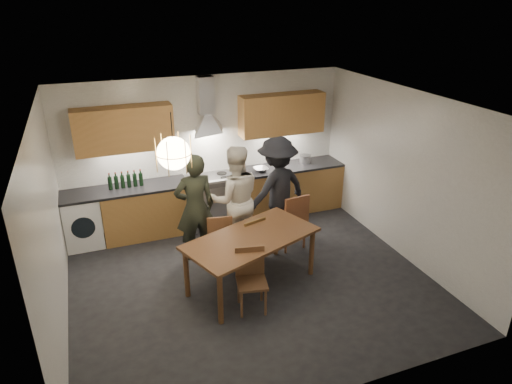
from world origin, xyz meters
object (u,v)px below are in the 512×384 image
object	(u,v)px
dining_table	(251,243)
mixing_bowl	(261,169)
chair_back_left	(220,235)
chair_front	(251,274)
person_mid	(235,199)
stock_pot	(305,159)
wine_bottles	(126,179)
person_right	(277,189)
person_left	(195,208)

from	to	relation	value
dining_table	mixing_bowl	xyz separation A→B (m)	(0.92, 2.00, 0.25)
chair_back_left	chair_front	xyz separation A→B (m)	(0.07, -1.16, 0.01)
chair_front	person_mid	distance (m)	1.57
stock_pot	wine_bottles	xyz separation A→B (m)	(-3.29, -0.01, 0.07)
chair_back_left	dining_table	bearing A→B (deg)	120.17
person_mid	person_right	distance (m)	0.78
person_right	mixing_bowl	size ratio (longest dim) A/B	6.76
chair_front	dining_table	bearing A→B (deg)	80.56
person_left	person_right	distance (m)	1.43
chair_front	person_left	world-z (taller)	person_left
dining_table	mixing_bowl	distance (m)	2.22
dining_table	wine_bottles	bearing A→B (deg)	103.74
person_right	mixing_bowl	bearing A→B (deg)	-109.37
mixing_bowl	wine_bottles	xyz separation A→B (m)	(-2.35, 0.09, 0.11)
person_mid	person_right	xyz separation A→B (m)	(0.77, 0.12, 0.01)
dining_table	wine_bottles	world-z (taller)	wine_bottles
person_left	stock_pot	bearing A→B (deg)	-157.25
stock_pot	person_right	bearing A→B (deg)	-136.18
dining_table	person_mid	distance (m)	1.08
dining_table	stock_pot	size ratio (longest dim) A/B	10.06
dining_table	wine_bottles	size ratio (longest dim) A/B	3.64
chair_back_left	stock_pot	distance (m)	2.58
chair_back_left	wine_bottles	world-z (taller)	wine_bottles
chair_front	mixing_bowl	bearing A→B (deg)	77.66
chair_back_left	person_right	distance (m)	1.29
person_left	stock_pot	world-z (taller)	person_left
person_mid	mixing_bowl	size ratio (longest dim) A/B	6.70
chair_back_left	chair_front	distance (m)	1.16
chair_front	person_mid	xyz separation A→B (m)	(0.29, 1.50, 0.39)
stock_pot	wine_bottles	world-z (taller)	wine_bottles
person_right	mixing_bowl	world-z (taller)	person_right
person_left	person_mid	size ratio (longest dim) A/B	0.98
dining_table	person_right	world-z (taller)	person_right
dining_table	chair_back_left	distance (m)	0.79
person_left	stock_pot	xyz separation A→B (m)	(2.40, 1.09, 0.11)
person_left	mixing_bowl	distance (m)	1.76
person_mid	person_right	bearing A→B (deg)	-164.82
person_left	mixing_bowl	world-z (taller)	person_left
chair_back_left	person_mid	world-z (taller)	person_mid
person_right	dining_table	bearing A→B (deg)	35.99
dining_table	chair_back_left	world-z (taller)	chair_back_left
chair_back_left	person_left	size ratio (longest dim) A/B	0.48
mixing_bowl	stock_pot	bearing A→B (deg)	6.53
chair_back_left	mixing_bowl	world-z (taller)	mixing_bowl
mixing_bowl	chair_front	bearing A→B (deg)	-114.14
chair_front	person_left	bearing A→B (deg)	115.63
dining_table	person_left	xyz separation A→B (m)	(-0.53, 1.02, 0.17)
person_mid	wine_bottles	bearing A→B (deg)	-27.97
dining_table	chair_back_left	bearing A→B (deg)	88.52
person_left	person_mid	distance (m)	0.65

